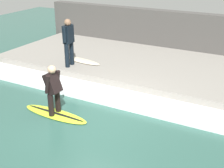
% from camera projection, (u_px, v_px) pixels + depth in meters
% --- Properties ---
extents(ground_plane, '(28.00, 28.00, 0.00)m').
position_uv_depth(ground_plane, '(96.00, 119.00, 8.50)').
color(ground_plane, '#2D564C').
extents(concrete_ledge, '(4.40, 11.74, 0.39)m').
position_uv_depth(concrete_ledge, '(152.00, 68.00, 11.67)').
color(concrete_ledge, gray).
rests_on(concrete_ledge, ground_plane).
extents(back_wall, '(0.50, 12.32, 1.93)m').
position_uv_depth(back_wall, '(174.00, 34.00, 13.35)').
color(back_wall, '#474442').
rests_on(back_wall, ground_plane).
extents(wave_foam_crest, '(1.01, 11.15, 0.17)m').
position_uv_depth(wave_foam_crest, '(118.00, 98.00, 9.52)').
color(wave_foam_crest, white).
rests_on(wave_foam_crest, ground_plane).
extents(surfboard_riding, '(0.58, 2.10, 0.07)m').
position_uv_depth(surfboard_riding, '(55.00, 114.00, 8.69)').
color(surfboard_riding, '#BFE02D').
rests_on(surfboard_riding, ground_plane).
extents(surfer_riding, '(0.53, 0.42, 1.40)m').
position_uv_depth(surfer_riding, '(53.00, 87.00, 8.38)').
color(surfer_riding, black).
rests_on(surfer_riding, surfboard_riding).
extents(surfer_waiting_near, '(0.57, 0.28, 1.69)m').
position_uv_depth(surfer_waiting_near, '(69.00, 40.00, 10.95)').
color(surfer_waiting_near, black).
rests_on(surfer_waiting_near, concrete_ledge).
extents(surfboard_waiting_near, '(0.69, 1.79, 0.06)m').
position_uv_depth(surfboard_waiting_near, '(81.00, 60.00, 11.78)').
color(surfboard_waiting_near, beige).
rests_on(surfboard_waiting_near, concrete_ledge).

